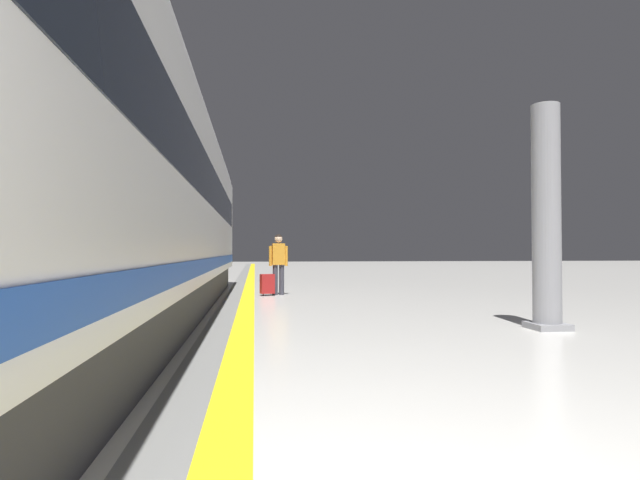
{
  "coord_description": "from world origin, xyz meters",
  "views": [
    {
      "loc": [
        -0.56,
        -0.22,
        1.24
      ],
      "look_at": [
        0.36,
        6.88,
        1.4
      ],
      "focal_mm": 28.22,
      "sensor_mm": 36.0,
      "label": 1
    }
  ],
  "objects_px": {
    "high_speed_train": "(55,142)",
    "platform_pillar": "(546,221)",
    "passenger_near": "(278,260)",
    "suitcase_near": "(267,284)"
  },
  "relations": [
    {
      "from": "passenger_near",
      "to": "platform_pillar",
      "type": "distance_m",
      "value": 7.94
    },
    {
      "from": "high_speed_train",
      "to": "suitcase_near",
      "type": "distance_m",
      "value": 8.74
    },
    {
      "from": "high_speed_train",
      "to": "passenger_near",
      "type": "bearing_deg",
      "value": 70.33
    },
    {
      "from": "high_speed_train",
      "to": "platform_pillar",
      "type": "xyz_separation_m",
      "value": [
        6.91,
        1.41,
        -0.77
      ]
    },
    {
      "from": "passenger_near",
      "to": "platform_pillar",
      "type": "height_order",
      "value": "platform_pillar"
    },
    {
      "from": "passenger_near",
      "to": "high_speed_train",
      "type": "bearing_deg",
      "value": -109.67
    },
    {
      "from": "passenger_near",
      "to": "platform_pillar",
      "type": "relative_size",
      "value": 0.48
    },
    {
      "from": "high_speed_train",
      "to": "suitcase_near",
      "type": "height_order",
      "value": "high_speed_train"
    },
    {
      "from": "high_speed_train",
      "to": "passenger_near",
      "type": "distance_m",
      "value": 8.88
    },
    {
      "from": "high_speed_train",
      "to": "platform_pillar",
      "type": "bearing_deg",
      "value": 11.5
    }
  ]
}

